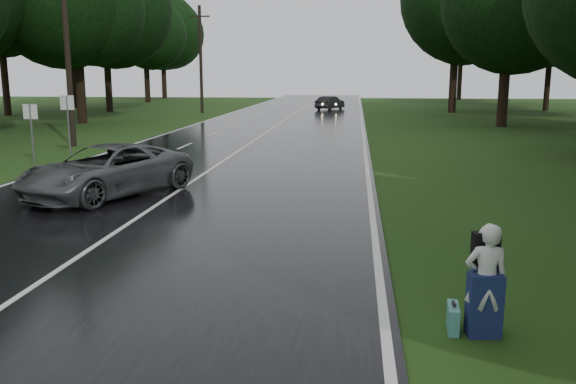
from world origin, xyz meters
name	(u,v)px	position (x,y,z in m)	size (l,w,h in m)	color
ground	(19,299)	(0.00, 0.00, 0.00)	(160.00, 160.00, 0.00)	#203F12
road	(245,147)	(0.00, 20.00, 0.02)	(12.00, 140.00, 0.04)	black
lane_center	(245,147)	(0.00, 20.00, 0.04)	(0.12, 140.00, 0.01)	silver
grey_car	(106,171)	(-1.84, 7.90, 0.78)	(2.47, 5.35, 1.49)	#4C4F51
far_car	(330,103)	(2.81, 50.84, 0.69)	(1.37, 3.92, 1.29)	black
hitchhiker	(485,284)	(7.13, -0.56, 0.74)	(0.61, 0.56, 1.60)	silver
suitcase	(453,318)	(6.75, -0.45, 0.18)	(0.15, 0.52, 0.37)	teal
utility_pole_mid	(74,146)	(-8.50, 19.53, 0.00)	(1.80, 0.28, 10.14)	black
utility_pole_far	(202,113)	(-8.50, 44.78, 0.00)	(1.80, 0.28, 9.40)	black
road_sign_a	(35,165)	(-7.20, 13.48, 0.00)	(0.57, 0.10, 2.38)	white
road_sign_b	(71,155)	(-7.20, 16.53, 0.00)	(0.63, 0.10, 2.61)	white
tree_left_e	(83,123)	(-14.25, 32.81, 0.00)	(9.51, 9.51, 14.86)	black
tree_left_f	(110,112)	(-17.70, 45.95, 0.00)	(10.08, 10.08, 15.75)	black
tree_right_e	(501,127)	(15.14, 33.36, 0.00)	(8.95, 8.95, 13.99)	black
tree_right_f	(451,113)	(14.06, 47.91, 0.00)	(10.96, 10.96, 17.12)	black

